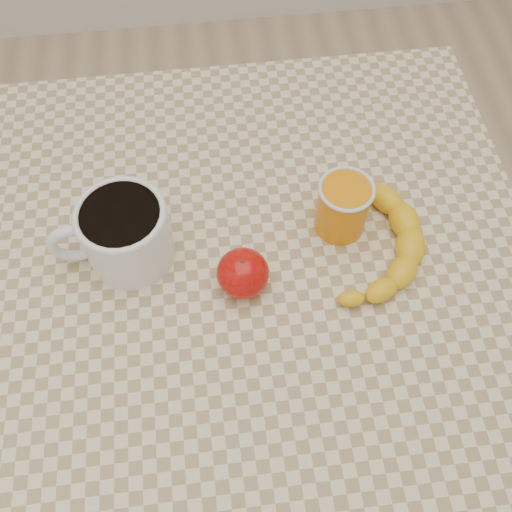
{
  "coord_description": "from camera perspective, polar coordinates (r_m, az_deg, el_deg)",
  "views": [
    {
      "loc": [
        -0.05,
        -0.39,
        1.44
      ],
      "look_at": [
        0.0,
        0.0,
        0.77
      ],
      "focal_mm": 40.0,
      "sensor_mm": 36.0,
      "label": 1
    }
  ],
  "objects": [
    {
      "name": "table",
      "position": [
        0.87,
        0.0,
        -3.5
      ],
      "size": [
        0.8,
        0.8,
        0.75
      ],
      "color": "beige",
      "rests_on": "ground"
    },
    {
      "name": "orange_juice_glass",
      "position": [
        0.8,
        8.68,
        4.92
      ],
      "size": [
        0.08,
        0.08,
        0.09
      ],
      "color": "orange",
      "rests_on": "table"
    },
    {
      "name": "banana",
      "position": [
        0.81,
        11.36,
        1.81
      ],
      "size": [
        0.29,
        0.34,
        0.04
      ],
      "primitive_type": null,
      "rotation": [
        0.0,
        0.0,
        -0.24
      ],
      "color": "yellow",
      "rests_on": "table"
    },
    {
      "name": "ground",
      "position": [
        1.49,
        0.0,
        -14.99
      ],
      "size": [
        3.0,
        3.0,
        0.0
      ],
      "primitive_type": "plane",
      "color": "tan",
      "rests_on": "ground"
    },
    {
      "name": "apple",
      "position": [
        0.75,
        -1.33,
        -1.74
      ],
      "size": [
        0.08,
        0.08,
        0.07
      ],
      "color": "#8F0406",
      "rests_on": "table"
    },
    {
      "name": "coffee_mug",
      "position": [
        0.78,
        -13.13,
        2.31
      ],
      "size": [
        0.17,
        0.13,
        0.1
      ],
      "color": "white",
      "rests_on": "table"
    }
  ]
}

